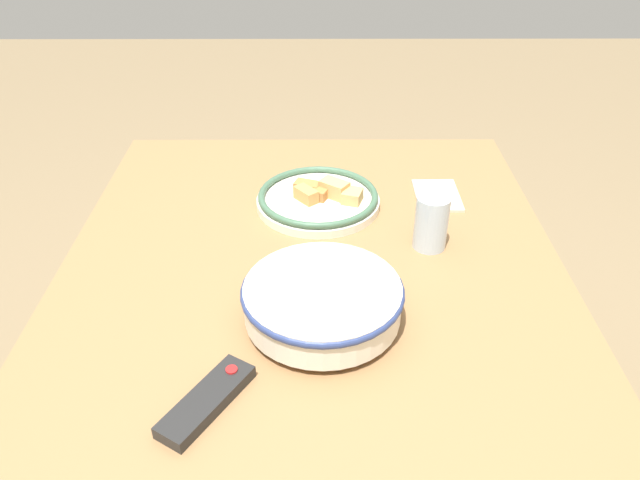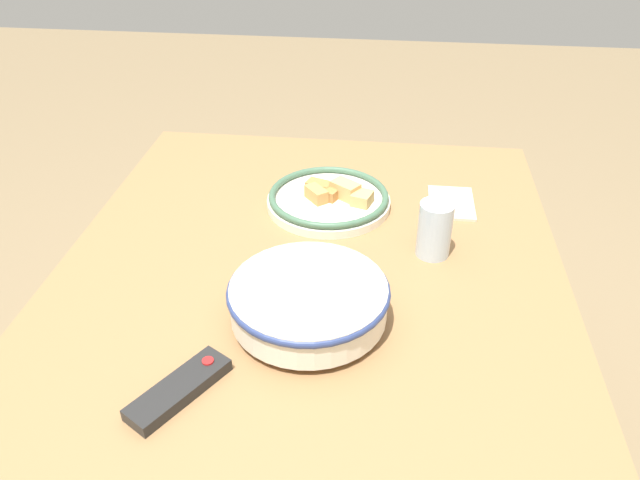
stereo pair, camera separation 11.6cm
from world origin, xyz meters
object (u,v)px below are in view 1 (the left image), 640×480
object	(u,v)px
tv_remote	(207,401)
drinking_glass	(431,222)
food_plate	(319,198)
noodle_bowl	(323,301)

from	to	relation	value
tv_remote	drinking_glass	world-z (taller)	drinking_glass
food_plate	noodle_bowl	bearing A→B (deg)	-179.21
noodle_bowl	food_plate	bearing A→B (deg)	0.79
noodle_bowl	tv_remote	size ratio (longest dim) A/B	1.59
food_plate	tv_remote	distance (m)	0.57
food_plate	drinking_glass	size ratio (longest dim) A/B	2.42
noodle_bowl	tv_remote	world-z (taller)	noodle_bowl
tv_remote	food_plate	bearing A→B (deg)	105.87
tv_remote	drinking_glass	xyz separation A→B (m)	(0.40, -0.37, 0.04)
food_plate	tv_remote	world-z (taller)	food_plate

